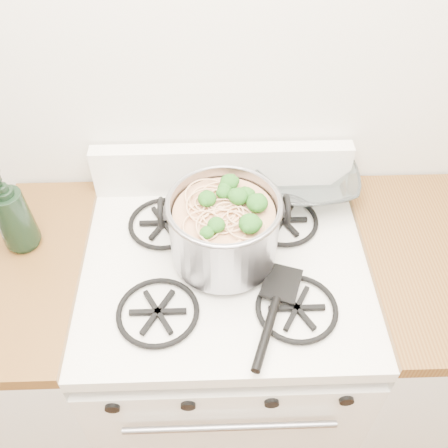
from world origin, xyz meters
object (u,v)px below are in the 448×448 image
(gas_range, at_px, (225,353))
(stock_pot, at_px, (224,229))
(glass_bowl, at_px, (304,183))
(spatula, at_px, (282,281))
(bottle, at_px, (11,211))

(gas_range, distance_m, stock_pot, 0.58)
(stock_pot, distance_m, glass_bowl, 0.36)
(gas_range, relative_size, spatula, 2.98)
(spatula, relative_size, glass_bowl, 2.55)
(stock_pot, xyz_separation_m, glass_bowl, (0.25, 0.25, -0.08))
(gas_range, xyz_separation_m, stock_pot, (-0.00, 0.03, 0.58))
(spatula, bearing_deg, glass_bowl, 92.56)
(spatula, bearing_deg, bottle, -173.99)
(glass_bowl, distance_m, bottle, 0.82)
(stock_pot, relative_size, spatula, 1.03)
(spatula, xyz_separation_m, bottle, (-0.68, 0.16, 0.11))
(gas_range, height_order, stock_pot, stock_pot)
(stock_pot, height_order, bottle, bottle)
(gas_range, relative_size, bottle, 3.68)
(bottle, bearing_deg, gas_range, -18.67)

